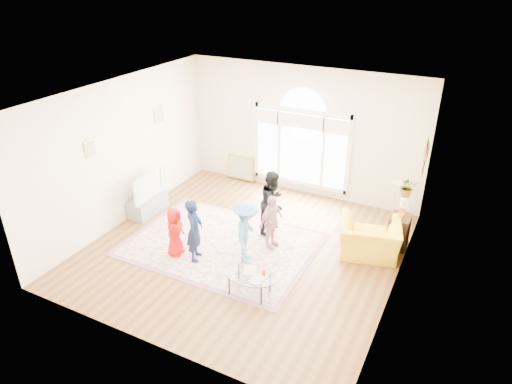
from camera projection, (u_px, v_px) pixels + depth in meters
The scene contains 18 objects.
ground at pixel (245, 248), 9.46m from camera, with size 6.00×6.00×0.00m, color brown.
room_shell at pixel (300, 135), 11.01m from camera, with size 6.00×6.00×6.00m.
area_rug at pixel (222, 245), 9.56m from camera, with size 3.60×2.60×0.02m, color beige.
rug_border at pixel (222, 245), 9.56m from camera, with size 3.80×2.80×0.01m, color #985E6A.
tv_console at pixel (148, 205), 10.72m from camera, with size 0.45×1.00×0.42m, color gray.
television at pixel (146, 185), 10.48m from camera, with size 0.17×1.07×0.62m.
coffee_table at pixel (250, 275), 7.98m from camera, with size 0.99×0.64×0.54m.
armchair at pixel (369, 239), 9.08m from camera, with size 1.15×1.01×0.75m, color yellow.
side_cabinet at pixel (399, 231), 9.38m from camera, with size 0.40×0.50×0.70m, color black.
floor_lamp at pixel (395, 193), 8.87m from camera, with size 0.27×0.27×1.51m.
plant_pedestal at pixel (404, 210), 10.19m from camera, with size 0.20×0.20×0.70m, color white.
potted_plant at pixel (408, 187), 9.93m from camera, with size 0.40×0.35×0.45m, color #33722D.
leaning_picture at pixel (241, 180), 12.45m from camera, with size 0.80×0.05×0.62m, color tan.
child_red at pixel (175, 231), 9.03m from camera, with size 0.50×0.33×1.03m, color red.
child_navy at pixel (195, 230), 8.81m from camera, with size 0.47×0.31×1.30m, color #111C37.
child_black at pixel (273, 202), 9.71m from camera, with size 0.69×0.54×1.42m, color black.
child_pink at pixel (271, 222), 9.22m from camera, with size 0.68×0.29×1.17m, color #D99CA2.
child_blue at pixel (247, 232), 8.74m from camera, with size 0.84×0.49×1.31m, color #5A96C4.
Camera 1 is at (3.79, -6.97, 5.29)m, focal length 32.00 mm.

